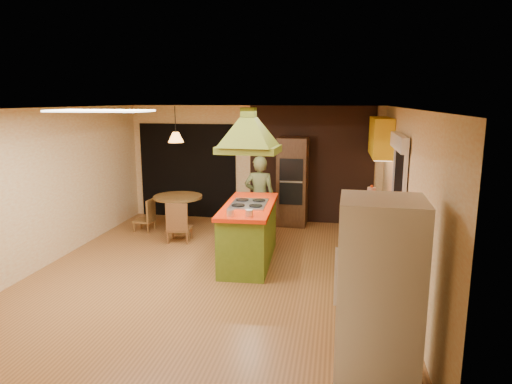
% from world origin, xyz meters
% --- Properties ---
extents(ground, '(6.50, 6.50, 0.00)m').
position_xyz_m(ground, '(0.00, 0.00, 0.00)').
color(ground, '#996232').
rests_on(ground, ground).
extents(room_walls, '(5.50, 6.50, 6.50)m').
position_xyz_m(room_walls, '(0.00, 0.00, 1.25)').
color(room_walls, beige).
rests_on(room_walls, ground).
extents(ceiling_plane, '(6.50, 6.50, 0.00)m').
position_xyz_m(ceiling_plane, '(0.00, 0.00, 2.50)').
color(ceiling_plane, silver).
rests_on(ceiling_plane, room_walls).
extents(brick_panel, '(2.64, 0.03, 2.50)m').
position_xyz_m(brick_panel, '(1.25, 3.23, 1.25)').
color(brick_panel, '#381E14').
rests_on(brick_panel, ground).
extents(nook_opening, '(2.20, 0.03, 2.10)m').
position_xyz_m(nook_opening, '(-1.50, 3.23, 1.05)').
color(nook_opening, black).
rests_on(nook_opening, ground).
extents(right_counter, '(0.62, 3.05, 0.92)m').
position_xyz_m(right_counter, '(2.45, 0.60, 0.46)').
color(right_counter, olive).
rests_on(right_counter, ground).
extents(upper_cabinets, '(0.34, 1.40, 0.70)m').
position_xyz_m(upper_cabinets, '(2.57, 2.20, 1.95)').
color(upper_cabinets, yellow).
rests_on(upper_cabinets, room_walls).
extents(window_right, '(0.12, 1.35, 1.06)m').
position_xyz_m(window_right, '(2.70, 0.40, 1.77)').
color(window_right, black).
rests_on(window_right, room_walls).
extents(fluor_panel, '(1.20, 0.60, 0.03)m').
position_xyz_m(fluor_panel, '(-1.10, -1.20, 2.48)').
color(fluor_panel, white).
rests_on(fluor_panel, ceiling_plane).
extents(kitchen_island, '(0.86, 1.97, 0.98)m').
position_xyz_m(kitchen_island, '(0.42, 0.56, 0.49)').
color(kitchen_island, olive).
rests_on(kitchen_island, ground).
extents(range_hood, '(0.98, 0.73, 0.78)m').
position_xyz_m(range_hood, '(0.42, 0.56, 2.25)').
color(range_hood, olive).
rests_on(range_hood, ceiling_plane).
extents(man, '(0.59, 0.39, 1.60)m').
position_xyz_m(man, '(0.37, 1.88, 0.80)').
color(man, '#4C532C').
rests_on(man, ground).
extents(refrigerator, '(0.75, 0.71, 1.78)m').
position_xyz_m(refrigerator, '(2.21, -2.49, 0.89)').
color(refrigerator, white).
rests_on(refrigerator, ground).
extents(wall_oven, '(0.63, 0.62, 1.86)m').
position_xyz_m(wall_oven, '(0.89, 2.95, 0.93)').
color(wall_oven, '#4A2C18').
rests_on(wall_oven, ground).
extents(dining_table, '(0.98, 0.98, 0.73)m').
position_xyz_m(dining_table, '(-1.32, 2.04, 0.51)').
color(dining_table, brown).
rests_on(dining_table, ground).
extents(chair_left, '(0.38, 0.38, 0.66)m').
position_xyz_m(chair_left, '(-2.02, 1.94, 0.33)').
color(chair_left, brown).
rests_on(chair_left, ground).
extents(chair_near, '(0.47, 0.47, 0.77)m').
position_xyz_m(chair_near, '(-1.07, 1.39, 0.39)').
color(chair_near, brown).
rests_on(chair_near, ground).
extents(pendant_lamp, '(0.33, 0.33, 0.20)m').
position_xyz_m(pendant_lamp, '(-1.32, 2.04, 1.90)').
color(pendant_lamp, '#FF9E3F').
rests_on(pendant_lamp, ceiling_plane).
extents(canister_large, '(0.17, 0.17, 0.22)m').
position_xyz_m(canister_large, '(2.40, 1.48, 1.03)').
color(canister_large, beige).
rests_on(canister_large, right_counter).
extents(canister_medium, '(0.17, 0.17, 0.19)m').
position_xyz_m(canister_medium, '(2.40, 1.50, 1.01)').
color(canister_medium, beige).
rests_on(canister_medium, right_counter).
extents(canister_small, '(0.16, 0.16, 0.17)m').
position_xyz_m(canister_small, '(2.40, 1.13, 1.01)').
color(canister_small, beige).
rests_on(canister_small, right_counter).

